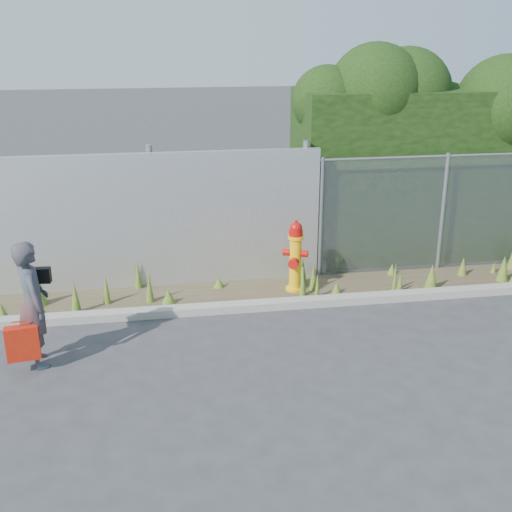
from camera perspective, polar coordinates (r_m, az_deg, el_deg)
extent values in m
plane|color=#353537|center=(8.17, 3.73, -9.80)|extent=(80.00, 80.00, 0.00)
cube|color=gray|center=(9.71, 1.37, -4.34)|extent=(16.00, 0.22, 0.12)
cube|color=#463A28|center=(10.28, 0.75, -3.28)|extent=(16.00, 1.20, 0.01)
cone|color=#44631D|center=(10.04, -13.16, -2.94)|extent=(0.12, 0.12, 0.48)
cone|color=#44631D|center=(10.27, -18.76, -2.92)|extent=(0.24, 0.24, 0.50)
cone|color=#44631D|center=(10.49, 12.67, -2.39)|extent=(0.12, 0.12, 0.32)
cone|color=#44631D|center=(10.33, 5.12, -1.82)|extent=(0.13, 0.13, 0.48)
cone|color=#44631D|center=(10.05, 5.46, -2.70)|extent=(0.09, 0.09, 0.41)
cone|color=#44631D|center=(10.69, 15.33, -1.85)|extent=(0.22, 0.22, 0.44)
cone|color=#44631D|center=(10.61, 4.19, -1.42)|extent=(0.14, 0.14, 0.41)
cone|color=#44631D|center=(10.53, -10.45, -1.69)|extent=(0.12, 0.12, 0.47)
cone|color=#44631D|center=(11.42, 21.13, -1.09)|extent=(0.20, 0.20, 0.45)
cone|color=#44631D|center=(11.79, 20.37, -1.01)|extent=(0.10, 0.10, 0.20)
cone|color=#44631D|center=(9.96, -21.68, -4.66)|extent=(0.21, 0.21, 0.29)
cone|color=#44631D|center=(10.07, 4.18, -2.30)|extent=(0.11, 0.11, 0.50)
cone|color=#44631D|center=(9.81, -15.76, -3.61)|extent=(0.16, 0.16, 0.52)
cone|color=#44631D|center=(10.73, -1.21, -1.20)|extent=(0.10, 0.10, 0.38)
cone|color=#44631D|center=(9.87, -18.52, -4.79)|extent=(0.22, 0.22, 0.20)
cone|color=#44631D|center=(9.96, -9.46, -2.79)|extent=(0.13, 0.13, 0.50)
cone|color=#44631D|center=(11.47, 17.90, -0.94)|extent=(0.16, 0.16, 0.33)
cone|color=#44631D|center=(11.21, 11.99, -1.21)|extent=(0.16, 0.16, 0.20)
cone|color=#44631D|center=(10.44, -3.33, -2.42)|extent=(0.18, 0.18, 0.19)
cone|color=#44631D|center=(9.92, -7.78, -3.65)|extent=(0.22, 0.22, 0.24)
cone|color=#44631D|center=(10.28, 7.17, -2.86)|extent=(0.16, 0.16, 0.20)
cone|color=#44631D|center=(10.47, 12.26, -1.87)|extent=(0.09, 0.09, 0.50)
cone|color=#44631D|center=(10.85, -18.79, -2.19)|extent=(0.22, 0.22, 0.34)
cube|color=#B5B7BC|center=(10.46, -17.67, 2.55)|extent=(8.50, 0.08, 2.20)
cylinder|color=gray|center=(10.44, -9.17, 3.49)|extent=(0.10, 0.10, 2.30)
cylinder|color=gray|center=(10.72, 4.32, 4.13)|extent=(0.10, 0.10, 2.30)
cube|color=gray|center=(11.93, 20.81, 3.75)|extent=(6.50, 0.03, 2.00)
cylinder|color=gray|center=(11.72, 21.40, 8.44)|extent=(6.50, 0.04, 0.04)
cylinder|color=gray|center=(10.71, 5.76, 3.37)|extent=(0.07, 0.07, 2.05)
cylinder|color=gray|center=(11.44, 16.24, 3.74)|extent=(0.07, 0.07, 2.05)
cube|color=black|center=(12.81, 20.08, 7.17)|extent=(7.30, 1.60, 3.00)
sphere|color=black|center=(11.42, 6.33, 13.55)|extent=(1.22, 1.22, 1.22)
sphere|color=black|center=(11.57, 10.56, 14.25)|extent=(1.63, 1.63, 1.63)
sphere|color=black|center=(11.93, 13.22, 13.96)|extent=(1.58, 1.58, 1.58)
sphere|color=black|center=(12.52, 16.42, 11.69)|extent=(1.30, 1.30, 1.30)
sphere|color=black|center=(12.52, 21.29, 12.35)|extent=(1.79, 1.79, 1.79)
cylinder|color=#FCB60D|center=(10.38, 3.46, -2.93)|extent=(0.29, 0.29, 0.06)
cylinder|color=#FCB60D|center=(10.22, 3.50, -0.79)|extent=(0.19, 0.19, 0.89)
cylinder|color=#FCB60D|center=(10.07, 3.56, 1.69)|extent=(0.25, 0.25, 0.05)
cylinder|color=#B20F0A|center=(10.05, 3.57, 2.09)|extent=(0.22, 0.22, 0.10)
sphere|color=#B20F0A|center=(10.03, 3.57, 2.49)|extent=(0.20, 0.20, 0.20)
cylinder|color=#B20F0A|center=(10.00, 3.59, 3.06)|extent=(0.05, 0.05, 0.05)
cylinder|color=#B20F0A|center=(10.12, 2.72, 0.24)|extent=(0.10, 0.12, 0.12)
cylinder|color=#B20F0A|center=(10.19, 4.33, 0.33)|extent=(0.10, 0.12, 0.12)
cylinder|color=#B20F0A|center=(10.06, 3.69, -0.66)|extent=(0.16, 0.13, 0.16)
imported|color=#0F5960|center=(8.34, -19.22, -4.06)|extent=(0.57, 0.69, 1.62)
cube|color=#AF280A|center=(8.31, -20.04, -7.28)|extent=(0.39, 0.14, 0.43)
cylinder|color=#AF280A|center=(8.19, -20.27, -5.47)|extent=(0.19, 0.02, 0.02)
cube|color=black|center=(8.36, -18.65, -1.64)|extent=(0.26, 0.11, 0.19)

